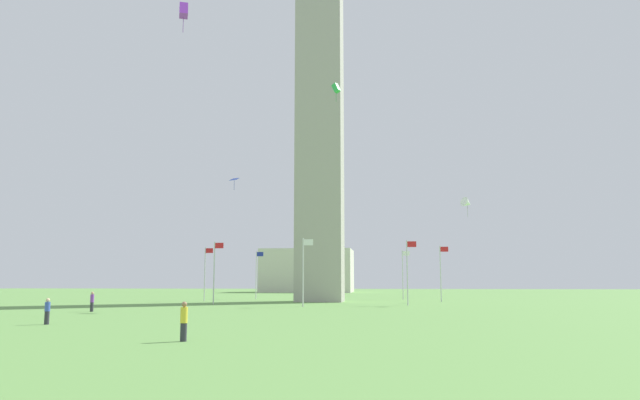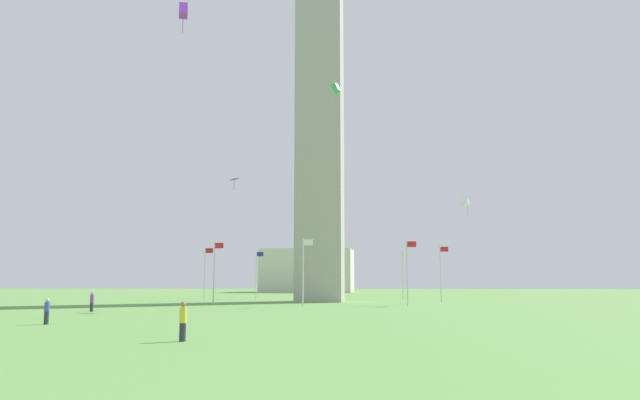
{
  "view_description": "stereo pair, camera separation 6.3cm",
  "coord_description": "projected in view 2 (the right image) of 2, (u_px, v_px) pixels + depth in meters",
  "views": [
    {
      "loc": [
        8.97,
        -77.7,
        2.64
      ],
      "look_at": [
        0.0,
        0.0,
        13.36
      ],
      "focal_mm": 33.31,
      "sensor_mm": 36.0,
      "label": 1
    },
    {
      "loc": [
        9.03,
        -77.69,
        2.64
      ],
      "look_at": [
        0.0,
        0.0,
        13.36
      ],
      "focal_mm": 33.31,
      "sensor_mm": 36.0,
      "label": 2
    }
  ],
  "objects": [
    {
      "name": "person_purple_shirt",
      "position": [
        92.0,
        302.0,
        51.85
      ],
      "size": [
        0.32,
        0.32,
        1.73
      ],
      "rotation": [
        0.0,
        0.0,
        0.71
      ],
      "color": "#2D2D38",
      "rests_on": "ground"
    },
    {
      "name": "flagpole_se",
      "position": [
        257.0,
        272.0,
        89.74
      ],
      "size": [
        1.12,
        0.14,
        7.17
      ],
      "color": "silver",
      "rests_on": "ground"
    },
    {
      "name": "distant_building",
      "position": [
        308.0,
        271.0,
        143.74
      ],
      "size": [
        21.62,
        14.27,
        10.24
      ],
      "color": "beige",
      "rests_on": "ground"
    },
    {
      "name": "flagpole_sw",
      "position": [
        215.0,
        270.0,
        68.1
      ],
      "size": [
        1.12,
        0.14,
        7.17
      ],
      "color": "silver",
      "rests_on": "ground"
    },
    {
      "name": "person_yellow_shirt",
      "position": [
        183.0,
        322.0,
        26.3
      ],
      "size": [
        0.32,
        0.32,
        1.74
      ],
      "rotation": [
        0.0,
        0.0,
        1.93
      ],
      "color": "#2D2D38",
      "rests_on": "ground"
    },
    {
      "name": "kite_white_delta",
      "position": [
        467.0,
        203.0,
        68.97
      ],
      "size": [
        1.78,
        1.74,
        2.34
      ],
      "color": "white"
    },
    {
      "name": "kite_blue_diamond",
      "position": [
        234.0,
        180.0,
        70.94
      ],
      "size": [
        1.18,
        1.13,
        1.51
      ],
      "color": "blue"
    },
    {
      "name": "person_blue_shirt",
      "position": [
        47.0,
        311.0,
        36.55
      ],
      "size": [
        0.32,
        0.32,
        1.6
      ],
      "rotation": [
        0.0,
        0.0,
        1.68
      ],
      "color": "#2D2D38",
      "rests_on": "ground"
    },
    {
      "name": "flagpole_ne",
      "position": [
        403.0,
        272.0,
        87.22
      ],
      "size": [
        1.12,
        0.14,
        7.17
      ],
      "color": "silver",
      "rests_on": "ground"
    },
    {
      "name": "flagpole_w",
      "position": [
        304.0,
        269.0,
        62.36
      ],
      "size": [
        1.12,
        0.14,
        7.17
      ],
      "color": "silver",
      "rests_on": "ground"
    },
    {
      "name": "obelisk_monument",
      "position": [
        320.0,
        98.0,
        80.86
      ],
      "size": [
        6.04,
        6.04,
        54.92
      ],
      "color": "#A8A399",
      "rests_on": "ground"
    },
    {
      "name": "kite_green_box",
      "position": [
        336.0,
        88.0,
        64.01
      ],
      "size": [
        1.05,
        0.92,
        2.06
      ],
      "color": "green"
    },
    {
      "name": "flagpole_n",
      "position": [
        441.0,
        271.0,
        75.88
      ],
      "size": [
        1.12,
        0.14,
        7.17
      ],
      "color": "silver",
      "rests_on": "ground"
    },
    {
      "name": "ground_plane",
      "position": [
        320.0,
        302.0,
        77.13
      ],
      "size": [
        260.0,
        260.0,
        0.0
      ],
      "primitive_type": "plane",
      "color": "#609347"
    },
    {
      "name": "flagpole_s",
      "position": [
        205.0,
        271.0,
        79.44
      ],
      "size": [
        1.12,
        0.14,
        7.17
      ],
      "color": "silver",
      "rests_on": "ground"
    },
    {
      "name": "flagpole_nw",
      "position": [
        408.0,
        269.0,
        65.58
      ],
      "size": [
        1.12,
        0.14,
        7.17
      ],
      "color": "silver",
      "rests_on": "ground"
    },
    {
      "name": "flagpole_e",
      "position": [
        332.0,
        273.0,
        92.96
      ],
      "size": [
        1.12,
        0.14,
        7.17
      ],
      "color": "silver",
      "rests_on": "ground"
    },
    {
      "name": "kite_purple_box",
      "position": [
        183.0,
        11.0,
        47.29
      ],
      "size": [
        0.99,
        1.2,
        2.5
      ],
      "color": "purple"
    }
  ]
}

